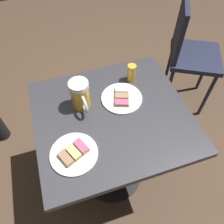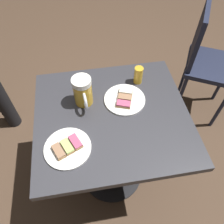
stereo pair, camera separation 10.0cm
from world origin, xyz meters
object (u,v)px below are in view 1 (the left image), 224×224
object	(u,v)px
beer_mug	(80,95)
beer_glass_small	(131,73)
cafe_chair	(189,51)
plate_near	(74,153)
plate_far	(122,98)

from	to	relation	value
beer_mug	beer_glass_small	distance (m)	0.32
beer_mug	cafe_chair	size ratio (longest dim) A/B	0.17
plate_near	beer_glass_small	distance (m)	0.54
plate_near	cafe_chair	size ratio (longest dim) A/B	0.23
beer_mug	plate_near	bearing A→B (deg)	-20.70
plate_far	cafe_chair	world-z (taller)	cafe_chair
beer_glass_small	cafe_chair	world-z (taller)	cafe_chair
cafe_chair	beer_glass_small	bearing A→B (deg)	-33.46
plate_far	cafe_chair	bearing A→B (deg)	122.25
beer_mug	beer_glass_small	xyz separation A→B (m)	(-0.10, 0.30, -0.03)
beer_glass_small	plate_far	bearing A→B (deg)	-39.13
plate_far	beer_mug	distance (m)	0.22
beer_glass_small	plate_near	bearing A→B (deg)	-48.55
plate_far	plate_near	bearing A→B (deg)	-52.33
plate_near	cafe_chair	bearing A→B (deg)	123.94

